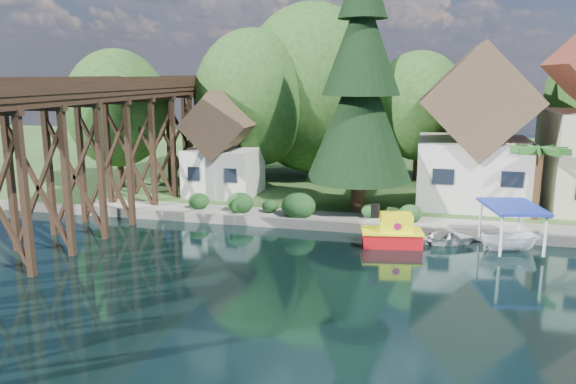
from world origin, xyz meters
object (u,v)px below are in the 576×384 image
trestle_bridge (92,143)px  boat_white_a (437,235)px  boat_canopy (511,231)px  tugboat (393,233)px  palm_tree (540,152)px  house_left (475,137)px  conifer (361,86)px  shed (224,150)px

trestle_bridge → boat_white_a: bearing=5.3°
boat_canopy → tugboat: bearing=-175.0°
trestle_bridge → tugboat: size_ratio=12.26×
palm_tree → boat_white_a: size_ratio=1.13×
house_left → conifer: conifer is taller
conifer → tugboat: (2.67, -5.86, -7.99)m
shed → tugboat: 16.05m
house_left → boat_white_a: (-2.44, -8.93, -4.69)m
conifer → boat_canopy: conifer is taller
palm_tree → boat_white_a: (-6.01, -4.79, -4.30)m
boat_canopy → trestle_bridge: bearing=-177.2°
palm_tree → tugboat: 11.11m
conifer → boat_white_a: 10.75m
palm_tree → boat_canopy: (-2.15, -5.49, -3.65)m
shed → palm_tree: size_ratio=1.61×
house_left → boat_white_a: size_ratio=2.56×
tugboat → shed: bearing=146.6°
trestle_bridge → palm_tree: (26.56, 6.69, -0.60)m
trestle_bridge → shed: bearing=61.8°
boat_canopy → shed: bearing=157.3°
palm_tree → conifer: bearing=-179.1°
shed → boat_white_a: (15.56, -7.43, -3.38)m
shed → boat_white_a: 17.57m
trestle_bridge → boat_white_a: trestle_bridge is taller
conifer → tugboat: conifer is taller
shed → tugboat: shed is taller
shed → conifer: size_ratio=0.46×
boat_canopy → house_left: bearing=98.3°
palm_tree → boat_white_a: palm_tree is taller
shed → trestle_bridge: bearing=-118.2°
tugboat → boat_white_a: (2.41, 1.25, -0.28)m
trestle_bridge → house_left: size_ratio=4.01×
house_left → conifer: (-7.53, -4.32, 3.58)m
house_left → shed: 18.11m
tugboat → conifer: bearing=114.5°
house_left → tugboat: size_ratio=3.06×
boat_white_a → boat_canopy: boat_canopy is taller
shed → tugboat: size_ratio=2.18×
trestle_bridge → tugboat: trestle_bridge is taller
trestle_bridge → tugboat: bearing=2.1°
trestle_bridge → boat_canopy: trestle_bridge is taller
trestle_bridge → boat_canopy: bearing=2.8°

